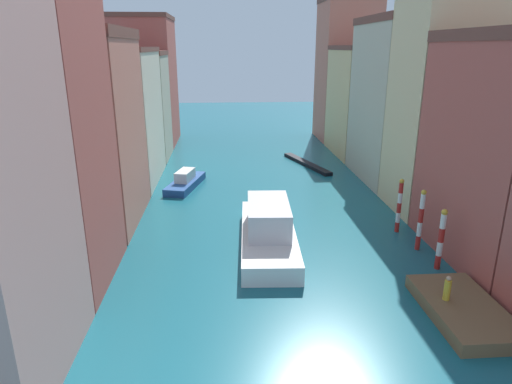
# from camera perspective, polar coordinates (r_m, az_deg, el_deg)

# --- Properties ---
(ground_plane) EXTENTS (154.00, 154.00, 0.00)m
(ground_plane) POSITION_cam_1_polar(r_m,az_deg,el_deg) (41.86, 1.22, -0.91)
(ground_plane) COLOR #196070
(building_left_1) EXTENTS (7.90, 8.37, 20.07)m
(building_left_1) POSITION_cam_1_polar(r_m,az_deg,el_deg) (27.83, -27.59, 8.67)
(building_left_1) COLOR #B25147
(building_left_1) RESTS_ON ground
(building_left_2) EXTENTS (7.90, 10.87, 15.01)m
(building_left_2) POSITION_cam_1_polar(r_m,az_deg,el_deg) (37.37, -21.29, 7.46)
(building_left_2) COLOR #C6705B
(building_left_2) RESTS_ON ground
(building_left_3) EXTENTS (7.90, 11.92, 13.63)m
(building_left_3) POSITION_cam_1_polar(r_m,az_deg,el_deg) (48.51, -17.36, 9.21)
(building_left_3) COLOR beige
(building_left_3) RESTS_ON ground
(building_left_4) EXTENTS (7.90, 8.21, 13.19)m
(building_left_4) POSITION_cam_1_polar(r_m,az_deg,el_deg) (58.64, -15.12, 10.60)
(building_left_4) COLOR #BCB299
(building_left_4) RESTS_ON ground
(building_left_5) EXTENTS (7.90, 11.00, 17.82)m
(building_left_5) POSITION_cam_1_polar(r_m,az_deg,el_deg) (67.77, -13.81, 13.60)
(building_left_5) COLOR #B25147
(building_left_5) RESTS_ON ground
(building_right_2) EXTENTS (7.90, 7.41, 20.12)m
(building_right_2) POSITION_cam_1_polar(r_m,az_deg,el_deg) (40.58, 23.40, 11.62)
(building_right_2) COLOR beige
(building_right_2) RESTS_ON ground
(building_right_3) EXTENTS (7.90, 12.01, 16.57)m
(building_right_3) POSITION_cam_1_polar(r_m,az_deg,el_deg) (49.48, 18.11, 11.03)
(building_right_3) COLOR #BCB299
(building_right_3) RESTS_ON ground
(building_right_4) EXTENTS (7.90, 11.88, 13.80)m
(building_right_4) POSITION_cam_1_polar(r_m,az_deg,el_deg) (60.79, 13.82, 11.23)
(building_right_4) COLOR #DBB77A
(building_right_4) RESTS_ON ground
(building_right_5) EXTENTS (7.90, 8.93, 20.52)m
(building_right_5) POSITION_cam_1_polar(r_m,az_deg,el_deg) (70.43, 11.44, 15.01)
(building_right_5) COLOR #C6705B
(building_right_5) RESTS_ON ground
(waterfront_dock) EXTENTS (3.66, 6.60, 0.74)m
(waterfront_dock) POSITION_cam_1_polar(r_m,az_deg,el_deg) (26.72, 25.01, -13.53)
(waterfront_dock) COLOR brown
(waterfront_dock) RESTS_ON ground
(person_on_dock) EXTENTS (0.36, 0.36, 1.39)m
(person_on_dock) POSITION_cam_1_polar(r_m,az_deg,el_deg) (26.26, 23.28, -11.32)
(person_on_dock) COLOR gold
(person_on_dock) RESTS_ON waterfront_dock
(mooring_pole_0) EXTENTS (0.40, 0.40, 4.08)m
(mooring_pole_0) POSITION_cam_1_polar(r_m,az_deg,el_deg) (30.58, 22.58, -5.53)
(mooring_pole_0) COLOR red
(mooring_pole_0) RESTS_ON ground
(mooring_pole_1) EXTENTS (0.37, 0.37, 4.42)m
(mooring_pole_1) POSITION_cam_1_polar(r_m,az_deg,el_deg) (32.89, 20.31, -3.31)
(mooring_pole_1) COLOR red
(mooring_pole_1) RESTS_ON ground
(mooring_pole_2) EXTENTS (0.36, 0.36, 4.26)m
(mooring_pole_2) POSITION_cam_1_polar(r_m,az_deg,el_deg) (35.54, 17.86, -1.61)
(mooring_pole_2) COLOR red
(mooring_pole_2) RESTS_ON ground
(vaporetto_white) EXTENTS (4.36, 12.07, 3.24)m
(vaporetto_white) POSITION_cam_1_polar(r_m,az_deg,el_deg) (31.87, 1.59, -4.83)
(vaporetto_white) COLOR white
(vaporetto_white) RESTS_ON ground
(gondola_black) EXTENTS (4.13, 10.29, 0.40)m
(gondola_black) POSITION_cam_1_polar(r_m,az_deg,el_deg) (54.24, 6.49, 3.63)
(gondola_black) COLOR black
(gondola_black) RESTS_ON ground
(motorboat_0) EXTENTS (3.87, 7.35, 1.75)m
(motorboat_0) POSITION_cam_1_polar(r_m,az_deg,el_deg) (45.86, -9.03, 1.34)
(motorboat_0) COLOR #234C93
(motorboat_0) RESTS_ON ground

